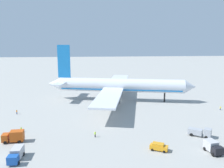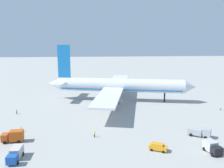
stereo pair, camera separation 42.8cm
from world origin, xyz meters
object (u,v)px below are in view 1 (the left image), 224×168
ground_worker_1 (95,134)px  traffic_cone_3 (163,87)px  ground_worker_3 (220,108)px  traffic_cone_1 (116,83)px  service_truck_4 (16,154)px  ground_worker_2 (17,112)px  ground_worker_0 (21,129)px  airliner (118,85)px  service_truck_0 (200,132)px  baggage_cart_0 (69,83)px  traffic_cone_0 (64,88)px  service_truck_3 (14,136)px  traffic_cone_2 (62,84)px  service_truck_5 (213,147)px  service_van (159,147)px

ground_worker_1 → traffic_cone_3: ground_worker_1 is taller
ground_worker_3 → traffic_cone_1: size_ratio=2.92×
service_truck_4 → ground_worker_2: bearing=106.1°
ground_worker_0 → traffic_cone_3: bearing=44.6°
airliner → ground_worker_2: 44.90m
service_truck_0 → baggage_cart_0: 98.44m
ground_worker_1 → traffic_cone_0: 73.84m
service_truck_3 → traffic_cone_2: (3.69, 85.78, -1.44)m
ground_worker_2 → traffic_cone_1: 74.80m
service_truck_4 → ground_worker_3: service_truck_4 is taller
service_truck_4 → baggage_cart_0: 96.47m
traffic_cone_0 → ground_worker_1: bearing=-77.1°
service_truck_3 → ground_worker_2: 26.91m
service_truck_5 → traffic_cone_0: service_truck_5 is taller
airliner → service_van: airliner is taller
service_van → baggage_cart_0: 99.76m
traffic_cone_3 → ground_worker_3: bearing=-79.9°
traffic_cone_2 → ground_worker_3: bearing=-41.5°
baggage_cart_0 → traffic_cone_2: (-4.03, -0.28, -0.47)m
service_truck_4 → traffic_cone_0: 83.64m
ground_worker_0 → traffic_cone_2: ground_worker_0 is taller
service_truck_0 → service_truck_5: size_ratio=1.19×
ground_worker_0 → traffic_cone_1: ground_worker_0 is taller
traffic_cone_3 → traffic_cone_0: bearing=178.7°
traffic_cone_1 → traffic_cone_3: size_ratio=1.00×
service_truck_0 → service_van: service_truck_0 is taller
traffic_cone_3 → service_truck_3: bearing=-132.2°
ground_worker_0 → ground_worker_3: bearing=12.5°
traffic_cone_3 → baggage_cart_0: bearing=166.2°
service_van → ground_worker_0: size_ratio=3.04×
airliner → service_truck_0: (19.26, -44.33, -5.81)m
service_truck_4 → traffic_cone_3: (61.65, 82.20, -1.21)m
airliner → traffic_cone_0: 41.72m
service_van → traffic_cone_2: service_van is taller
airliner → ground_worker_3: size_ratio=45.59×
traffic_cone_1 → service_truck_0: bearing=-79.9°
service_truck_3 → service_truck_4: bearing=-70.7°
ground_worker_0 → service_truck_4: bearing=-78.1°
traffic_cone_1 → service_truck_5: bearing=-81.8°
service_van → traffic_cone_1: service_van is taller
service_truck_5 → ground_worker_0: size_ratio=3.37×
traffic_cone_0 → traffic_cone_2: 12.73m
service_truck_0 → baggage_cart_0: service_truck_0 is taller
service_van → traffic_cone_0: service_van is taller
baggage_cart_0 → ground_worker_3: bearing=-43.3°
airliner → traffic_cone_2: 52.81m
service_van → ground_worker_3: size_ratio=3.04×
ground_worker_3 → service_truck_4: bearing=-154.1°
traffic_cone_0 → service_truck_4: bearing=-91.7°
ground_worker_0 → traffic_cone_0: 66.20m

